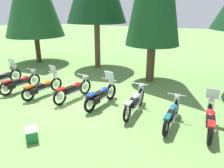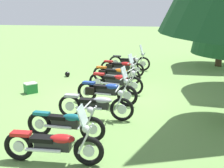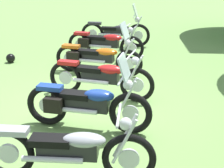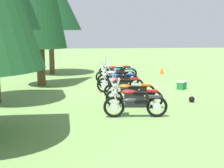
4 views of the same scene
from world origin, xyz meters
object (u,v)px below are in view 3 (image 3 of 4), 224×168
Objects in this scene: motorcycle_3 at (101,77)px; dropped_helmet at (11,58)px; motorcycle_5 at (69,150)px; motorcycle_4 at (86,103)px; motorcycle_2 at (97,56)px; motorcycle_1 at (104,43)px; motorcycle_0 at (116,32)px.

dropped_helmet is at bearing 152.18° from motorcycle_3.
motorcycle_4 is at bearing 89.70° from motorcycle_5.
motorcycle_2 is 8.89× the size of dropped_helmet.
motorcycle_4 reaches higher than motorcycle_1.
motorcycle_1 is 2.68m from dropped_helmet.
motorcycle_1 is 6.03m from motorcycle_5.
motorcycle_4 reaches higher than motorcycle_5.
motorcycle_5 is at bearing 25.49° from dropped_helmet.
motorcycle_0 reaches higher than motorcycle_5.
motorcycle_5 is at bearing -87.03° from motorcycle_0.
motorcycle_0 is 1.00× the size of motorcycle_2.
motorcycle_3 reaches higher than dropped_helmet.
motorcycle_4 is at bearing -81.78° from motorcycle_3.
motorcycle_0 is 1.01× the size of motorcycle_4.
motorcycle_5 is at bearing -76.22° from motorcycle_2.
motorcycle_1 is at bearing 91.46° from motorcycle_5.
motorcycle_4 is 1.52m from motorcycle_5.
motorcycle_5 is 9.34× the size of dropped_helmet.
motorcycle_1 is at bearing -96.63° from motorcycle_0.
motorcycle_1 is 1.00× the size of motorcycle_4.
motorcycle_3 is 2.98m from motorcycle_5.
dropped_helmet is at bearing 134.06° from motorcycle_4.
motorcycle_0 is at bearing 90.96° from motorcycle_1.
motorcycle_3 is (4.47, -0.12, -0.00)m from motorcycle_0.
motorcycle_1 is 8.87× the size of dropped_helmet.
motorcycle_1 is 0.99× the size of motorcycle_3.
motorcycle_0 is 4.47m from motorcycle_3.
motorcycle_4 is (5.92, -0.26, 0.01)m from motorcycle_0.
motorcycle_4 is at bearing 34.06° from dropped_helmet.
motorcycle_3 is at bearing -68.40° from motorcycle_2.
motorcycle_2 reaches higher than motorcycle_3.
motorcycle_3 is 8.99× the size of dropped_helmet.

